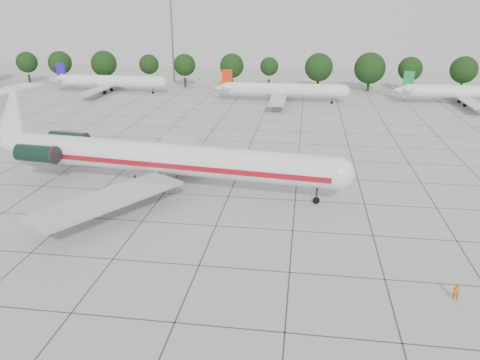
{
  "coord_description": "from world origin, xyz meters",
  "views": [
    {
      "loc": [
        8.64,
        -43.2,
        21.72
      ],
      "look_at": [
        1.89,
        4.65,
        3.5
      ],
      "focal_mm": 35.0,
      "sensor_mm": 36.0,
      "label": 1
    }
  ],
  "objects_px": {
    "bg_airliner_b": "(110,81)",
    "floodlight_mast": "(172,32)",
    "main_airliner": "(150,157)",
    "ground_crew": "(456,292)",
    "bg_airliner_c": "(283,90)",
    "bg_airliner_d": "(467,92)"
  },
  "relations": [
    {
      "from": "bg_airliner_b",
      "to": "floodlight_mast",
      "type": "bearing_deg",
      "value": 57.36
    },
    {
      "from": "main_airliner",
      "to": "bg_airliner_b",
      "type": "distance_m",
      "value": 71.02
    },
    {
      "from": "ground_crew",
      "to": "bg_airliner_c",
      "type": "xyz_separation_m",
      "value": [
        -17.65,
        76.86,
        2.15
      ]
    },
    {
      "from": "bg_airliner_b",
      "to": "floodlight_mast",
      "type": "relative_size",
      "value": 1.11
    },
    {
      "from": "main_airliner",
      "to": "bg_airliner_d",
      "type": "xyz_separation_m",
      "value": [
        55.24,
        59.72,
        -1.08
      ]
    },
    {
      "from": "bg_airliner_d",
      "to": "bg_airliner_b",
      "type": "bearing_deg",
      "value": 177.51
    },
    {
      "from": "bg_airliner_b",
      "to": "floodlight_mast",
      "type": "distance_m",
      "value": 24.84
    },
    {
      "from": "ground_crew",
      "to": "bg_airliner_d",
      "type": "height_order",
      "value": "bg_airliner_d"
    },
    {
      "from": "ground_crew",
      "to": "bg_airliner_c",
      "type": "distance_m",
      "value": 78.89
    },
    {
      "from": "ground_crew",
      "to": "bg_airliner_d",
      "type": "bearing_deg",
      "value": -110.97
    },
    {
      "from": "bg_airliner_c",
      "to": "ground_crew",
      "type": "bearing_deg",
      "value": -77.07
    },
    {
      "from": "ground_crew",
      "to": "floodlight_mast",
      "type": "distance_m",
      "value": 115.01
    },
    {
      "from": "bg_airliner_b",
      "to": "bg_airliner_d",
      "type": "distance_m",
      "value": 87.1
    },
    {
      "from": "main_airliner",
      "to": "bg_airliner_d",
      "type": "relative_size",
      "value": 1.7
    },
    {
      "from": "floodlight_mast",
      "to": "bg_airliner_b",
      "type": "bearing_deg",
      "value": -122.64
    },
    {
      "from": "bg_airliner_d",
      "to": "floodlight_mast",
      "type": "bearing_deg",
      "value": 163.41
    },
    {
      "from": "ground_crew",
      "to": "floodlight_mast",
      "type": "xyz_separation_m",
      "value": [
        -50.97,
        102.21,
        13.52
      ]
    },
    {
      "from": "bg_airliner_d",
      "to": "bg_airliner_c",
      "type": "bearing_deg",
      "value": -175.93
    },
    {
      "from": "main_airliner",
      "to": "bg_airliner_c",
      "type": "distance_m",
      "value": 58.33
    },
    {
      "from": "bg_airliner_b",
      "to": "ground_crew",
      "type": "bearing_deg",
      "value": -53.06
    },
    {
      "from": "bg_airliner_b",
      "to": "main_airliner",
      "type": "bearing_deg",
      "value": -63.42
    },
    {
      "from": "main_airliner",
      "to": "bg_airliner_d",
      "type": "distance_m",
      "value": 81.35
    }
  ]
}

